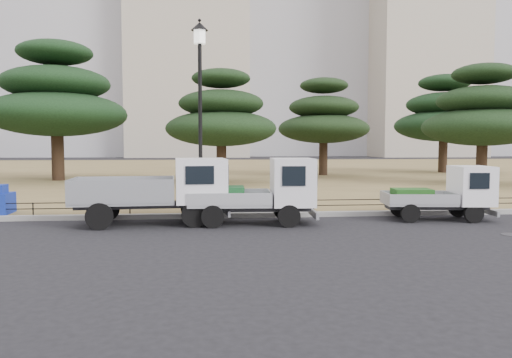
{
  "coord_description": "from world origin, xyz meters",
  "views": [
    {
      "loc": [
        -1.5,
        -13.47,
        2.39
      ],
      "look_at": [
        0.0,
        2.0,
        1.3
      ],
      "focal_mm": 35.0,
      "sensor_mm": 36.0,
      "label": 1
    }
  ],
  "objects": [
    {
      "name": "ground",
      "position": [
        0.0,
        0.0,
        0.0
      ],
      "size": [
        220.0,
        220.0,
        0.0
      ],
      "primitive_type": "plane",
      "color": "black"
    },
    {
      "name": "lawn",
      "position": [
        0.0,
        30.6,
        0.07
      ],
      "size": [
        120.0,
        56.0,
        0.15
      ],
      "primitive_type": "cube",
      "color": "olive",
      "rests_on": "ground"
    },
    {
      "name": "curb",
      "position": [
        0.0,
        2.6,
        0.08
      ],
      "size": [
        120.0,
        0.25,
        0.16
      ],
      "primitive_type": "cube",
      "color": "gray",
      "rests_on": "ground"
    },
    {
      "name": "truck_large",
      "position": [
        -2.91,
        1.56,
        1.09
      ],
      "size": [
        4.59,
        2.08,
        1.96
      ],
      "rotation": [
        0.0,
        0.0,
        0.07
      ],
      "color": "black",
      "rests_on": "ground"
    },
    {
      "name": "truck_kei_front",
      "position": [
        0.12,
        1.32,
        0.98
      ],
      "size": [
        3.77,
        1.76,
        1.96
      ],
      "rotation": [
        0.0,
        0.0,
        -0.04
      ],
      "color": "black",
      "rests_on": "ground"
    },
    {
      "name": "truck_kei_rear",
      "position": [
        5.96,
        1.52,
        0.85
      ],
      "size": [
        3.38,
        1.73,
        1.7
      ],
      "rotation": [
        0.0,
        0.0,
        -0.11
      ],
      "color": "black",
      "rests_on": "ground"
    },
    {
      "name": "street_lamp",
      "position": [
        -1.73,
        2.9,
        4.3
      ],
      "size": [
        0.55,
        0.55,
        6.15
      ],
      "color": "black",
      "rests_on": "lawn"
    },
    {
      "name": "pipe_fence",
      "position": [
        0.0,
        2.75,
        0.44
      ],
      "size": [
        38.0,
        0.04,
        0.4
      ],
      "color": "black",
      "rests_on": "lawn"
    },
    {
      "name": "pine_west_near",
      "position": [
        -10.76,
        18.48,
        5.08
      ],
      "size": [
        8.54,
        8.54,
        8.54
      ],
      "color": "black",
      "rests_on": "lawn"
    },
    {
      "name": "pine_center_left",
      "position": [
        -0.7,
        15.7,
        3.95
      ],
      "size": [
        6.47,
        6.47,
        6.58
      ],
      "color": "black",
      "rests_on": "lawn"
    },
    {
      "name": "pine_center_right",
      "position": [
        6.84,
        22.02,
        4.2
      ],
      "size": [
        6.59,
        6.59,
        6.99
      ],
      "color": "black",
      "rests_on": "lawn"
    },
    {
      "name": "pine_east_near",
      "position": [
        13.82,
        13.16,
        4.02
      ],
      "size": [
        6.63,
        6.63,
        6.7
      ],
      "color": "black",
      "rests_on": "lawn"
    },
    {
      "name": "pine_east_far",
      "position": [
        17.05,
        24.41,
        4.59
      ],
      "size": [
        7.66,
        7.66,
        7.69
      ],
      "color": "black",
      "rests_on": "lawn"
    },
    {
      "name": "tower_center_left",
      "position": [
        -5.0,
        85.0,
        27.5
      ],
      "size": [
        22.0,
        20.0,
        55.0
      ],
      "primitive_type": "cube",
      "color": "#AAA08C",
      "rests_on": "ground"
    },
    {
      "name": "tower_east",
      "position": [
        40.0,
        82.0,
        24.0
      ],
      "size": [
        20.0,
        18.0,
        48.0
      ],
      "primitive_type": "cube",
      "color": "#AAA08C",
      "rests_on": "ground"
    }
  ]
}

